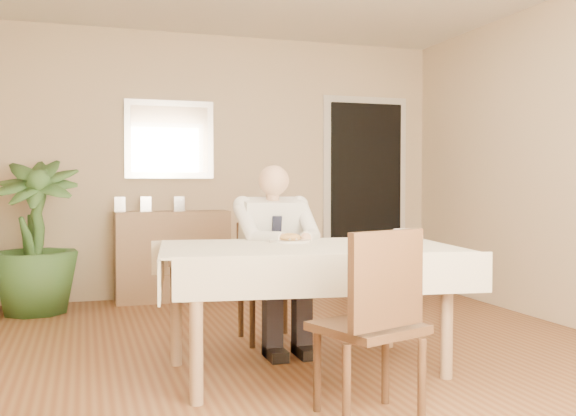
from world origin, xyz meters
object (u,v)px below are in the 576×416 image
object	(u,v)px
seated_man	(278,246)
sideboard	(172,256)
chair_far	(267,274)
potted_palm	(34,236)
chair_near	(375,316)
coffee_mug	(403,237)
dining_table	(307,260)

from	to	relation	value
seated_man	sideboard	world-z (taller)	seated_man
chair_far	seated_man	size ratio (longest dim) A/B	0.67
chair_far	potted_palm	bearing A→B (deg)	131.22
chair_far	chair_near	size ratio (longest dim) A/B	0.92
seated_man	coffee_mug	world-z (taller)	seated_man
dining_table	chair_far	world-z (taller)	chair_far
chair_far	sideboard	distance (m)	1.80
chair_near	seated_man	distance (m)	1.51
coffee_mug	sideboard	bearing A→B (deg)	109.80
coffee_mug	sideboard	world-z (taller)	sideboard
dining_table	sideboard	distance (m)	2.66
seated_man	chair_far	bearing A→B (deg)	90.00
chair_far	chair_near	bearing A→B (deg)	-96.95
chair_far	sideboard	size ratio (longest dim) A/B	0.78
sideboard	potted_palm	world-z (taller)	potted_palm
chair_near	chair_far	bearing A→B (deg)	70.71
dining_table	seated_man	xyz separation A→B (m)	(-0.00, 0.59, 0.02)
chair_far	coffee_mug	bearing A→B (deg)	-69.34
seated_man	coffee_mug	bearing A→B (deg)	-53.77
seated_man	sideboard	distance (m)	2.09
dining_table	seated_man	size ratio (longest dim) A/B	1.49
seated_man	potted_palm	bearing A→B (deg)	133.57
chair_far	chair_near	distance (m)	1.79
coffee_mug	potted_palm	distance (m)	3.34
dining_table	potted_palm	xyz separation A→B (m)	(-1.66, 2.34, -0.00)
dining_table	chair_near	size ratio (longest dim) A/B	2.03
seated_man	coffee_mug	xyz separation A→B (m)	(0.55, -0.75, 0.11)
chair_near	potted_palm	distance (m)	3.66
seated_man	dining_table	bearing A→B (deg)	-90.00
sideboard	potted_palm	xyz separation A→B (m)	(-1.21, -0.27, 0.24)
potted_palm	chair_near	bearing A→B (deg)	-62.73
chair_near	sideboard	world-z (taller)	chair_near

